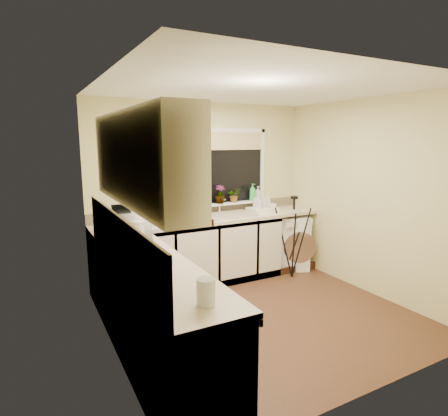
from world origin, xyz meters
TOP-DOWN VIEW (x-y plane):
  - floor at (0.00, 0.00)m, footprint 3.20×3.20m
  - ceiling at (0.00, 0.00)m, footprint 3.20×3.20m
  - wall_back at (0.00, 1.50)m, footprint 3.20×0.00m
  - wall_front at (0.00, -1.50)m, footprint 3.20×0.00m
  - wall_left at (-1.60, 0.00)m, footprint 0.00×3.00m
  - wall_right at (1.60, 0.00)m, footprint 0.00×3.00m
  - base_cabinet_back at (-0.33, 1.20)m, footprint 2.55×0.60m
  - base_cabinet_left at (-1.30, -0.30)m, footprint 0.54×2.40m
  - worktop_back at (0.00, 1.20)m, footprint 3.20×0.60m
  - worktop_left at (-1.30, -0.30)m, footprint 0.60×2.40m
  - upper_cabinet at (-1.44, -0.45)m, footprint 0.28×1.90m
  - splashback_left at (-1.59, -0.30)m, footprint 0.02×2.40m
  - splashback_back at (0.00, 1.49)m, footprint 3.20×0.02m
  - window_glass at (0.20, 1.49)m, footprint 1.50×0.02m
  - window_blind at (0.20, 1.46)m, footprint 1.50×0.02m
  - windowsill at (0.20, 1.43)m, footprint 1.60×0.14m
  - sink at (0.20, 1.20)m, footprint 0.82×0.46m
  - faucet at (0.20, 1.38)m, footprint 0.03×0.03m
  - washing_machine at (1.27, 1.18)m, footprint 0.75×0.74m
  - laptop at (-0.39, 1.19)m, footprint 0.38×0.37m
  - kettle at (-1.26, 0.39)m, footprint 0.18×0.18m
  - dish_rack at (0.84, 1.23)m, footprint 0.41×0.31m
  - tripod at (1.06, 0.79)m, footprint 0.62×0.62m
  - glass_jug at (-1.26, -1.24)m, footprint 0.12×0.12m
  - steel_jar at (-1.33, -0.45)m, footprint 0.09×0.09m
  - microwave at (-1.25, 0.64)m, footprint 0.50×0.65m
  - plant_a at (-0.33, 1.43)m, footprint 0.14×0.10m
  - plant_b at (-0.06, 1.40)m, footprint 0.17×0.15m
  - plant_c at (0.21, 1.39)m, footprint 0.16×0.16m
  - plant_d at (0.45, 1.40)m, footprint 0.22×0.20m
  - soap_bottle_green at (0.77, 1.41)m, footprint 0.13×0.13m
  - soap_bottle_clear at (0.88, 1.43)m, footprint 0.12×0.12m
  - cup_back at (1.07, 1.29)m, footprint 0.16×0.16m
  - cup_left at (-1.26, -0.53)m, footprint 0.13×0.13m

SIDE VIEW (x-z plane):
  - floor at x=0.00m, z-range 0.00..0.00m
  - washing_machine at x=1.27m, z-range 0.00..0.81m
  - base_cabinet_back at x=-0.33m, z-range 0.00..0.86m
  - base_cabinet_left at x=-1.30m, z-range 0.00..0.86m
  - tripod at x=1.06m, z-range 0.00..1.18m
  - worktop_back at x=0.00m, z-range 0.86..0.90m
  - worktop_left at x=-1.30m, z-range 0.86..0.90m
  - sink at x=0.20m, z-range 0.90..0.93m
  - dish_rack at x=0.84m, z-range 0.90..0.96m
  - cup_left at x=-1.26m, z-range 0.90..0.99m
  - cup_back at x=1.07m, z-range 0.90..0.99m
  - steel_jar at x=-1.33m, z-range 0.90..1.02m
  - laptop at x=-0.39m, z-range 0.84..1.09m
  - splashback_back at x=0.00m, z-range 0.90..1.04m
  - glass_jug at x=-1.26m, z-range 0.90..1.08m
  - kettle at x=-1.26m, z-range 0.90..1.13m
  - faucet at x=0.20m, z-range 0.90..1.14m
  - windowsill at x=0.20m, z-range 1.02..1.05m
  - microwave at x=-1.25m, z-range 0.90..1.23m
  - splashback_left at x=-1.59m, z-range 0.90..1.35m
  - soap_bottle_clear at x=0.88m, z-range 1.05..1.25m
  - plant_d at x=0.45m, z-range 1.05..1.26m
  - plant_a at x=-0.33m, z-range 1.05..1.29m
  - soap_bottle_green at x=0.77m, z-range 1.05..1.30m
  - plant_b at x=-0.06m, z-range 1.05..1.30m
  - plant_c at x=0.21m, z-range 1.05..1.31m
  - wall_back at x=0.00m, z-range -0.38..2.83m
  - wall_front at x=0.00m, z-range -0.38..2.83m
  - wall_left at x=-1.60m, z-range -0.27..2.73m
  - wall_right at x=1.60m, z-range -0.27..2.73m
  - window_glass at x=0.20m, z-range 1.05..2.05m
  - upper_cabinet at x=-1.44m, z-range 1.45..2.15m
  - window_blind at x=0.20m, z-range 1.80..2.05m
  - ceiling at x=0.00m, z-range 2.45..2.45m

